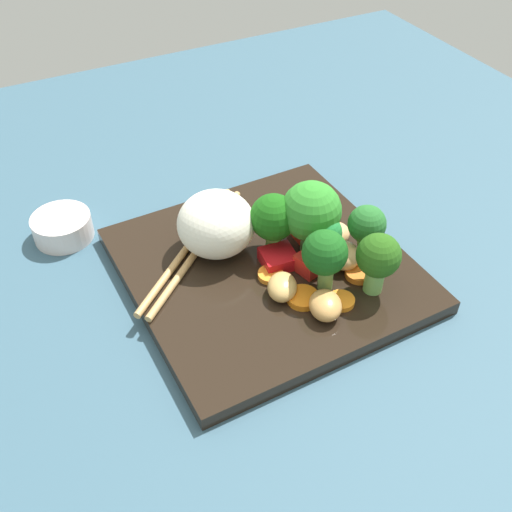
# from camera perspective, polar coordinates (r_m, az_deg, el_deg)

# --- Properties ---
(ground_plane) EXTENTS (1.10, 1.10, 0.02)m
(ground_plane) POSITION_cam_1_polar(r_m,az_deg,el_deg) (0.62, 0.99, -2.43)
(ground_plane) COLOR #345566
(square_plate) EXTENTS (0.27, 0.27, 0.02)m
(square_plate) POSITION_cam_1_polar(r_m,az_deg,el_deg) (0.61, 1.01, -1.25)
(square_plate) COLOR black
(square_plate) RESTS_ON ground_plane
(rice_mound) EXTENTS (0.10, 0.10, 0.07)m
(rice_mound) POSITION_cam_1_polar(r_m,az_deg,el_deg) (0.60, -3.77, 3.02)
(rice_mound) COLOR white
(rice_mound) RESTS_ON square_plate
(broccoli_floret_0) EXTENTS (0.04, 0.04, 0.06)m
(broccoli_floret_0) POSITION_cam_1_polar(r_m,az_deg,el_deg) (0.56, 6.49, 0.17)
(broccoli_floret_0) COLOR #6F9E4D
(broccoli_floret_0) RESTS_ON square_plate
(broccoli_floret_1) EXTENTS (0.03, 0.03, 0.05)m
(broccoli_floret_1) POSITION_cam_1_polar(r_m,az_deg,el_deg) (0.59, 6.49, 2.06)
(broccoli_floret_1) COLOR #51923A
(broccoli_floret_1) RESTS_ON square_plate
(broccoli_floret_2) EXTENTS (0.06, 0.06, 0.08)m
(broccoli_floret_2) POSITION_cam_1_polar(r_m,az_deg,el_deg) (0.59, 5.17, 4.21)
(broccoli_floret_2) COLOR #62934B
(broccoli_floret_2) RESTS_ON square_plate
(broccoli_floret_3) EXTENTS (0.04, 0.04, 0.06)m
(broccoli_floret_3) POSITION_cam_1_polar(r_m,az_deg,el_deg) (0.56, 11.42, -0.21)
(broccoli_floret_3) COLOR #71B155
(broccoli_floret_3) RESTS_ON square_plate
(broccoli_floret_4) EXTENTS (0.04, 0.04, 0.06)m
(broccoli_floret_4) POSITION_cam_1_polar(r_m,az_deg,el_deg) (0.60, 10.37, 2.85)
(broccoli_floret_4) COLOR #71A450
(broccoli_floret_4) RESTS_ON square_plate
(broccoli_floret_5) EXTENTS (0.05, 0.05, 0.07)m
(broccoli_floret_5) POSITION_cam_1_polar(r_m,az_deg,el_deg) (0.60, 1.65, 3.56)
(broccoli_floret_5) COLOR #6AA743
(broccoli_floret_5) RESTS_ON square_plate
(carrot_slice_0) EXTENTS (0.04, 0.04, 0.01)m
(carrot_slice_0) POSITION_cam_1_polar(r_m,az_deg,el_deg) (0.60, 9.65, -1.63)
(carrot_slice_0) COLOR orange
(carrot_slice_0) RESTS_ON square_plate
(carrot_slice_1) EXTENTS (0.04, 0.04, 0.01)m
(carrot_slice_1) POSITION_cam_1_polar(r_m,az_deg,el_deg) (0.57, 4.43, -3.93)
(carrot_slice_1) COLOR orange
(carrot_slice_1) RESTS_ON square_plate
(carrot_slice_2) EXTENTS (0.04, 0.04, 0.01)m
(carrot_slice_2) POSITION_cam_1_polar(r_m,az_deg,el_deg) (0.59, 1.37, -1.78)
(carrot_slice_2) COLOR orange
(carrot_slice_2) RESTS_ON square_plate
(carrot_slice_3) EXTENTS (0.04, 0.04, 0.01)m
(carrot_slice_3) POSITION_cam_1_polar(r_m,az_deg,el_deg) (0.57, 8.02, -4.19)
(carrot_slice_3) COLOR orange
(carrot_slice_3) RESTS_ON square_plate
(pepper_chunk_0) EXTENTS (0.03, 0.03, 0.02)m
(pepper_chunk_0) POSITION_cam_1_polar(r_m,az_deg,el_deg) (0.63, 4.73, 2.79)
(pepper_chunk_0) COLOR red
(pepper_chunk_0) RESTS_ON square_plate
(pepper_chunk_1) EXTENTS (0.03, 0.03, 0.02)m
(pepper_chunk_1) POSITION_cam_1_polar(r_m,az_deg,el_deg) (0.59, 4.93, -0.78)
(pepper_chunk_1) COLOR red
(pepper_chunk_1) RESTS_ON square_plate
(pepper_chunk_2) EXTENTS (0.04, 0.04, 0.01)m
(pepper_chunk_2) POSITION_cam_1_polar(r_m,az_deg,el_deg) (0.60, 2.11, -0.22)
(pepper_chunk_2) COLOR red
(pepper_chunk_2) RESTS_ON square_plate
(chicken_piece_0) EXTENTS (0.05, 0.04, 0.02)m
(chicken_piece_0) POSITION_cam_1_polar(r_m,az_deg,el_deg) (0.57, 2.48, -2.92)
(chicken_piece_0) COLOR tan
(chicken_piece_0) RESTS_ON square_plate
(chicken_piece_1) EXTENTS (0.04, 0.04, 0.02)m
(chicken_piece_1) POSITION_cam_1_polar(r_m,az_deg,el_deg) (0.64, 7.24, 2.39)
(chicken_piece_1) COLOR tan
(chicken_piece_1) RESTS_ON square_plate
(chicken_piece_2) EXTENTS (0.05, 0.04, 0.02)m
(chicken_piece_2) POSITION_cam_1_polar(r_m,az_deg,el_deg) (0.55, 6.54, -4.63)
(chicken_piece_2) COLOR tan
(chicken_piece_2) RESTS_ON square_plate
(chicken_piece_3) EXTENTS (0.05, 0.04, 0.02)m
(chicken_piece_3) POSITION_cam_1_polar(r_m,az_deg,el_deg) (0.60, 8.24, 0.08)
(chicken_piece_3) COLOR tan
(chicken_piece_3) RESTS_ON square_plate
(chicken_piece_4) EXTENTS (0.03, 0.03, 0.02)m
(chicken_piece_4) POSITION_cam_1_polar(r_m,az_deg,el_deg) (0.61, 11.05, -0.33)
(chicken_piece_4) COLOR tan
(chicken_piece_4) RESTS_ON square_plate
(chopstick_pair) EXTENTS (0.15, 0.17, 0.01)m
(chopstick_pair) POSITION_cam_1_polar(r_m,az_deg,el_deg) (0.62, -5.96, 0.75)
(chopstick_pair) COLOR tan
(chopstick_pair) RESTS_ON square_plate
(sauce_cup) EXTENTS (0.06, 0.06, 0.03)m
(sauce_cup) POSITION_cam_1_polar(r_m,az_deg,el_deg) (0.68, -17.74, 2.61)
(sauce_cup) COLOR silver
(sauce_cup) RESTS_ON ground_plane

